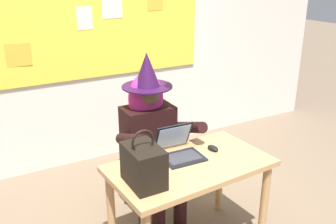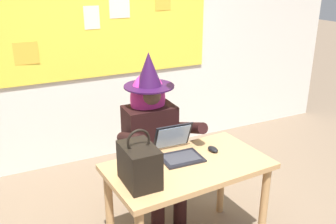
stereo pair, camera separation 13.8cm
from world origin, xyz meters
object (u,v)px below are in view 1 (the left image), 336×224
Objects in this scene: computer_mouse at (213,148)px; laptop at (179,149)px; desk_main at (190,177)px; chair_at_desk at (146,155)px; handbag at (143,165)px; person_costumed at (151,130)px.

laptop is at bearing 166.28° from computer_mouse.
desk_main is at bearing -85.00° from laptop.
laptop reaches higher than computer_mouse.
laptop is (0.02, -0.54, 0.28)m from chair_at_desk.
chair_at_desk is at bearing 63.53° from handbag.
chair_at_desk is 0.31m from person_costumed.
person_costumed is 0.41m from laptop.
laptop is 0.88× the size of handbag.
handbag is (-0.38, -0.64, 0.08)m from person_costumed.
computer_mouse is at bearing 32.84° from person_costumed.
person_costumed reaches higher than handbag.
person_costumed is 0.55m from computer_mouse.
computer_mouse is at bearing -8.65° from laptop.
handbag is at bearing -168.26° from desk_main.
computer_mouse is at bearing 14.87° from handbag.
person_costumed reaches higher than computer_mouse.
handbag reaches higher than desk_main.
person_costumed reaches higher than laptop.
chair_at_desk is at bearing 91.98° from desk_main.
desk_main is at bearing -163.32° from computer_mouse.
person_costumed reaches higher than desk_main.
desk_main is at bearing 11.74° from handbag.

